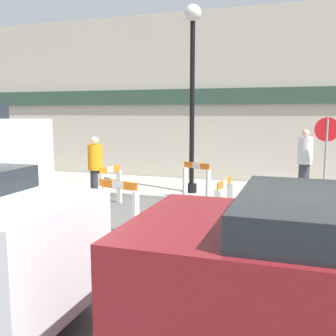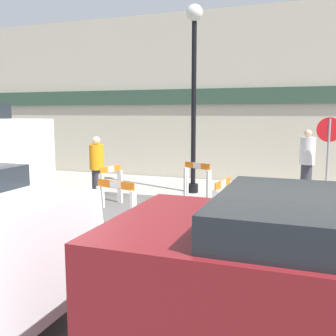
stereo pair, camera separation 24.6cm
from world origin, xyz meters
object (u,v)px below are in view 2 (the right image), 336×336
Objects in this scene: streetlamp_post at (194,74)px; person_pedestrian at (307,161)px; person_worker at (97,166)px; stop_sign at (328,145)px.

person_pedestrian is at bearing 10.39° from streetlamp_post.
person_worker is 0.95× the size of person_pedestrian.
stop_sign is (3.41, 0.09, -1.81)m from streetlamp_post.
stop_sign is 5.89m from person_worker.
stop_sign is 1.19× the size of person_pedestrian.
person_pedestrian is (2.93, 0.54, -2.27)m from streetlamp_post.
person_worker is (-5.71, -1.30, -0.61)m from stop_sign.
stop_sign is at bearing 1.52° from streetlamp_post.
streetlamp_post is at bearing 43.89° from person_pedestrian.
streetlamp_post reaches higher than person_worker.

